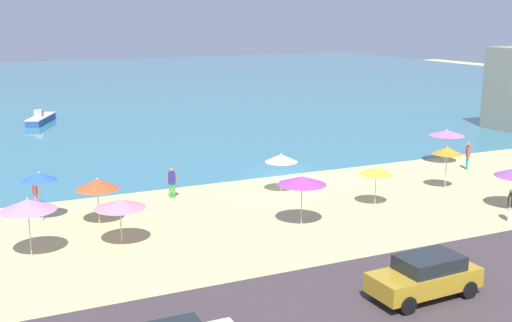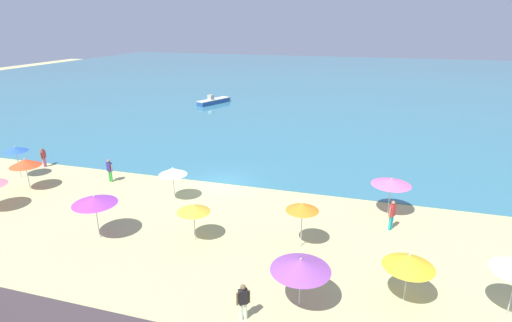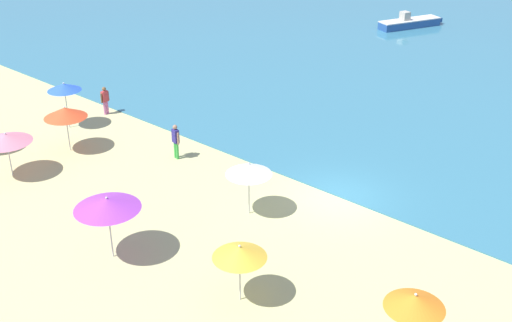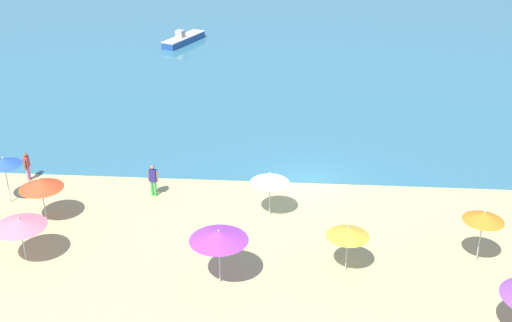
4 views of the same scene
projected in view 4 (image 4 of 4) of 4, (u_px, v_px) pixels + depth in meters
ground_plane at (311, 183)px, 33.95m from camera, size 160.00×160.00×0.00m
beach_umbrella_0 at (41, 183)px, 29.66m from camera, size 2.05×2.05×2.31m
beach_umbrella_1 at (484, 216)px, 26.38m from camera, size 1.70×1.70×2.55m
beach_umbrella_4 at (348, 232)px, 26.06m from camera, size 1.77×1.77×2.14m
beach_umbrella_6 at (4, 162)px, 31.18m from camera, size 1.73×1.73×2.49m
beach_umbrella_7 at (19, 223)px, 26.74m from camera, size 2.25×2.25×2.12m
beach_umbrella_8 at (219, 236)px, 25.17m from camera, size 2.37×2.37×2.48m
beach_umbrella_10 at (270, 178)px, 30.10m from camera, size 1.86×1.86×2.30m
bather_1 at (27, 165)px, 33.95m from camera, size 0.24×0.57×1.58m
bather_3 at (153, 179)px, 32.33m from camera, size 0.56×0.30×1.72m
skiff_nearshore at (184, 39)px, 58.76m from camera, size 3.32×5.69×1.33m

